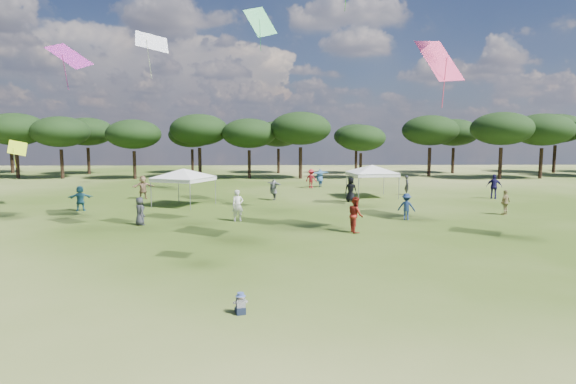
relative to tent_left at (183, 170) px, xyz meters
name	(u,v)px	position (x,y,z in m)	size (l,w,h in m)	color
ground	(263,347)	(5.98, -22.75, -2.45)	(140.00, 140.00, 0.00)	#3B5218
tree_line	(292,131)	(8.36, 24.66, 2.97)	(108.78, 17.63, 7.77)	black
tent_left	(183,170)	(0.00, 0.00, 0.00)	(6.10, 6.10, 2.87)	gray
tent_right	(372,166)	(13.95, 4.37, -0.03)	(6.77, 6.77, 2.85)	gray
toddler	(241,304)	(5.33, -20.63, -2.19)	(0.43, 0.46, 0.59)	#161D31
festival_crowd	(295,190)	(7.80, 2.23, -1.60)	(30.79, 23.19, 1.90)	#245B6E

